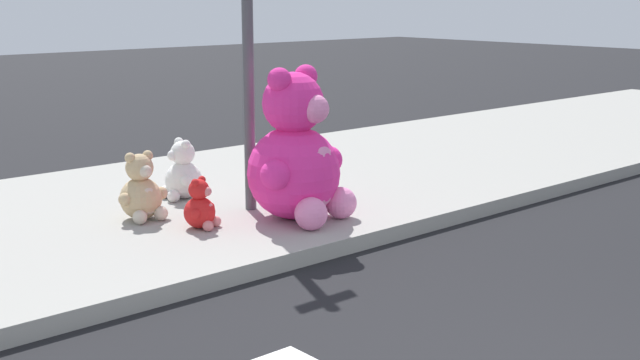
{
  "coord_description": "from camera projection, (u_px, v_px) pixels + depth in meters",
  "views": [
    {
      "loc": [
        -3.71,
        -2.08,
        2.25
      ],
      "look_at": [
        1.22,
        3.6,
        0.55
      ],
      "focal_mm": 46.07,
      "sensor_mm": 36.0,
      "label": 1
    }
  ],
  "objects": [
    {
      "name": "plush_white",
      "position": [
        182.0,
        175.0,
        8.62
      ],
      "size": [
        0.44,
        0.49,
        0.64
      ],
      "color": "white",
      "rests_on": "sidewalk"
    },
    {
      "name": "sidewalk",
      "position": [
        123.0,
        217.0,
        8.21
      ],
      "size": [
        28.0,
        4.4,
        0.15
      ],
      "primitive_type": "cube",
      "color": "#9E9B93",
      "rests_on": "ground_plane"
    },
    {
      "name": "plush_pink_large",
      "position": [
        297.0,
        159.0,
        7.76
      ],
      "size": [
        1.1,
        1.03,
        1.46
      ],
      "color": "#F22D93",
      "rests_on": "sidewalk"
    },
    {
      "name": "sign_pole",
      "position": [
        248.0,
        38.0,
        7.87
      ],
      "size": [
        0.56,
        0.11,
        3.2
      ],
      "color": "#4C4C51",
      "rests_on": "sidewalk"
    },
    {
      "name": "plush_tan",
      "position": [
        142.0,
        192.0,
        7.81
      ],
      "size": [
        0.51,
        0.44,
        0.66
      ],
      "color": "tan",
      "rests_on": "sidewalk"
    },
    {
      "name": "plush_red",
      "position": [
        201.0,
        208.0,
        7.53
      ],
      "size": [
        0.33,
        0.34,
        0.48
      ],
      "color": "red",
      "rests_on": "sidewalk"
    }
  ]
}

